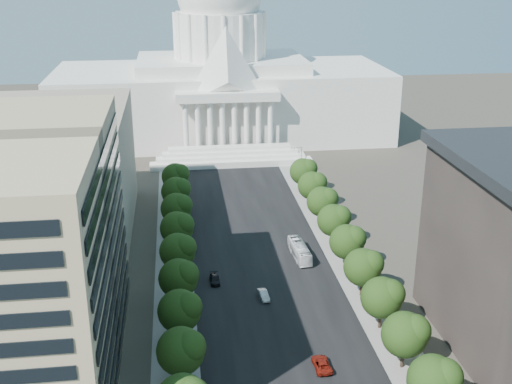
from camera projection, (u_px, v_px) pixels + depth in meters
name	position (u px, v px, depth m)	size (l,w,h in m)	color
road_asphalt	(253.00, 238.00, 153.75)	(30.00, 260.00, 0.01)	black
sidewalk_left	(173.00, 242.00, 151.49)	(8.00, 260.00, 0.02)	gray
sidewalk_right	(330.00, 234.00, 156.02)	(8.00, 260.00, 0.02)	gray
capitol	(221.00, 82.00, 235.10)	(120.00, 56.00, 73.00)	white
office_block_left_far	(47.00, 174.00, 152.14)	(38.00, 52.00, 30.00)	gray
tree_l_c	(183.00, 350.00, 98.99)	(7.79, 7.60, 9.97)	#33261C
tree_l_d	(181.00, 310.00, 110.16)	(7.79, 7.60, 9.97)	#33261C
tree_l_e	(180.00, 277.00, 121.32)	(7.79, 7.60, 9.97)	#33261C
tree_l_f	(179.00, 250.00, 132.48)	(7.79, 7.60, 9.97)	#33261C
tree_l_g	(178.00, 227.00, 143.65)	(7.79, 7.60, 9.97)	#33261C
tree_l_h	(178.00, 208.00, 154.81)	(7.79, 7.60, 9.97)	#33261C
tree_l_i	(177.00, 191.00, 165.98)	(7.79, 7.60, 9.97)	#33261C
tree_l_j	(177.00, 176.00, 177.14)	(7.79, 7.60, 9.97)	#33261C
tree_r_b	(436.00, 379.00, 92.12)	(7.79, 7.60, 9.97)	#33261C
tree_r_c	(407.00, 334.00, 103.28)	(7.79, 7.60, 9.97)	#33261C
tree_r_d	(384.00, 297.00, 114.45)	(7.79, 7.60, 9.97)	#33261C
tree_r_e	(365.00, 266.00, 125.61)	(7.79, 7.60, 9.97)	#33261C
tree_r_f	(349.00, 241.00, 136.77)	(7.79, 7.60, 9.97)	#33261C
tree_r_g	(335.00, 219.00, 147.94)	(7.79, 7.60, 9.97)	#33261C
tree_r_h	(323.00, 201.00, 159.10)	(7.79, 7.60, 9.97)	#33261C
tree_r_i	(313.00, 185.00, 170.27)	(7.79, 7.60, 9.97)	#33261C
tree_r_j	(304.00, 171.00, 181.43)	(7.79, 7.60, 9.97)	#33261C
streetlight_b	(418.00, 339.00, 102.94)	(2.61, 0.44, 9.00)	gray
streetlight_c	(372.00, 268.00, 126.20)	(2.61, 0.44, 9.00)	gray
streetlight_d	(340.00, 220.00, 149.46)	(2.61, 0.44, 9.00)	gray
streetlight_e	(317.00, 184.00, 172.71)	(2.61, 0.44, 9.00)	gray
streetlight_f	(300.00, 157.00, 195.97)	(2.61, 0.44, 9.00)	gray
car_silver	(264.00, 295.00, 126.41)	(1.60, 4.58, 1.51)	#A9ABB1
car_red	(322.00, 364.00, 105.03)	(2.58, 5.60, 1.56)	maroon
car_dark_b	(215.00, 280.00, 132.60)	(1.97, 4.84, 1.40)	black
city_bus	(300.00, 251.00, 143.39)	(2.78, 11.89, 3.31)	silver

